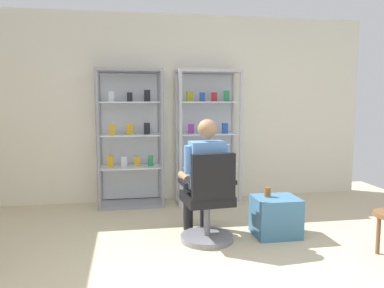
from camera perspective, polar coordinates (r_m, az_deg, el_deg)
name	(u,v)px	position (r m, az deg, el deg)	size (l,w,h in m)	color
back_wall	(167,109)	(5.73, -3.66, 5.21)	(6.00, 0.10, 2.70)	silver
display_cabinet_left	(130,137)	(5.49, -9.08, 0.99)	(0.90, 0.45, 1.90)	gray
display_cabinet_right	(207,136)	(5.61, 2.25, 1.23)	(0.90, 0.45, 1.90)	#B7B7BC
office_chair	(208,206)	(4.06, 2.44, -9.07)	(0.59, 0.56, 0.96)	slate
seated_shopkeeper	(204,173)	(4.14, 1.78, -4.23)	(0.51, 0.59, 1.29)	black
storage_crate	(276,216)	(4.41, 12.20, -10.38)	(0.48, 0.42, 0.43)	teal
tea_glass	(268,192)	(4.35, 11.06, -6.96)	(0.07, 0.07, 0.10)	brown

